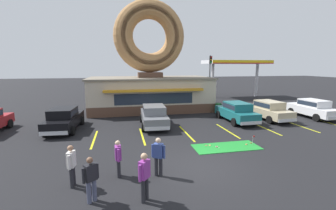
% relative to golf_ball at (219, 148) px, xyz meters
% --- Properties ---
extents(ground_plane, '(160.00, 160.00, 0.00)m').
position_rel_golf_ball_xyz_m(ground_plane, '(-1.78, -1.86, -0.05)').
color(ground_plane, black).
extents(donut_shop_building, '(12.30, 6.75, 10.96)m').
position_rel_golf_ball_xyz_m(donut_shop_building, '(-2.24, 12.08, 3.69)').
color(donut_shop_building, brown).
rests_on(donut_shop_building, ground).
extents(putting_mat, '(3.73, 1.53, 0.03)m').
position_rel_golf_ball_xyz_m(putting_mat, '(0.50, 0.13, -0.04)').
color(putting_mat, '#1E842D').
rests_on(putting_mat, ground).
extents(mini_donut_near_left, '(0.13, 0.13, 0.04)m').
position_rel_golf_ball_xyz_m(mini_donut_near_left, '(-0.34, 0.48, -0.00)').
color(mini_donut_near_left, '#E5C666').
rests_on(mini_donut_near_left, putting_mat).
extents(mini_donut_near_right, '(0.13, 0.13, 0.04)m').
position_rel_golf_ball_xyz_m(mini_donut_near_right, '(-0.05, 0.18, -0.00)').
color(mini_donut_near_right, '#D8667F').
rests_on(mini_donut_near_right, putting_mat).
extents(mini_donut_mid_left, '(0.13, 0.13, 0.04)m').
position_rel_golf_ball_xyz_m(mini_donut_mid_left, '(1.79, 0.21, -0.00)').
color(mini_donut_mid_left, '#D17F47').
rests_on(mini_donut_mid_left, putting_mat).
extents(mini_donut_mid_centre, '(0.13, 0.13, 0.04)m').
position_rel_golf_ball_xyz_m(mini_donut_mid_centre, '(2.19, 0.37, -0.00)').
color(mini_donut_mid_centre, brown).
rests_on(mini_donut_mid_centre, putting_mat).
extents(mini_donut_mid_right, '(0.13, 0.13, 0.04)m').
position_rel_golf_ball_xyz_m(mini_donut_mid_right, '(-0.55, 0.50, -0.00)').
color(mini_donut_mid_right, '#A5724C').
rests_on(mini_donut_mid_right, putting_mat).
extents(golf_ball, '(0.04, 0.04, 0.04)m').
position_rel_golf_ball_xyz_m(golf_ball, '(0.00, 0.00, 0.00)').
color(golf_ball, white).
rests_on(golf_ball, putting_mat).
extents(putting_flag_pin, '(0.13, 0.01, 0.55)m').
position_rel_golf_ball_xyz_m(putting_flag_pin, '(2.15, 0.10, 0.39)').
color(putting_flag_pin, silver).
rests_on(putting_flag_pin, putting_mat).
extents(car_white, '(2.11, 4.62, 1.60)m').
position_rel_golf_ball_xyz_m(car_white, '(11.29, 5.44, 0.82)').
color(car_white, silver).
rests_on(car_white, ground).
extents(car_champagne, '(2.21, 4.67, 1.60)m').
position_rel_golf_ball_xyz_m(car_champagne, '(6.98, 5.59, 0.82)').
color(car_champagne, '#BCAD89').
rests_on(car_champagne, ground).
extents(car_grey, '(2.12, 4.63, 1.60)m').
position_rel_golf_ball_xyz_m(car_grey, '(-2.84, 5.41, 0.82)').
color(car_grey, slate).
rests_on(car_grey, ground).
extents(car_teal, '(2.01, 4.57, 1.60)m').
position_rel_golf_ball_xyz_m(car_teal, '(3.97, 5.44, 0.82)').
color(car_teal, '#196066').
rests_on(car_teal, ground).
extents(car_black, '(2.19, 4.65, 1.60)m').
position_rel_golf_ball_xyz_m(car_black, '(-9.23, 5.66, 0.82)').
color(car_black, black).
rests_on(car_black, ground).
extents(pedestrian_blue_sweater_man, '(0.50, 0.42, 1.59)m').
position_rel_golf_ball_xyz_m(pedestrian_blue_sweater_man, '(-6.27, -3.71, 0.83)').
color(pedestrian_blue_sweater_man, '#474C66').
rests_on(pedestrian_blue_sweater_man, ground).
extents(pedestrian_hooded_kid, '(0.27, 0.59, 1.56)m').
position_rel_golf_ball_xyz_m(pedestrian_hooded_kid, '(-5.40, -2.10, 0.80)').
color(pedestrian_hooded_kid, '#232328').
rests_on(pedestrian_hooded_kid, ground).
extents(pedestrian_leather_jacket_man, '(0.53, 0.39, 1.65)m').
position_rel_golf_ball_xyz_m(pedestrian_leather_jacket_man, '(-3.79, -2.38, 0.86)').
color(pedestrian_leather_jacket_man, '#232328').
rests_on(pedestrian_leather_jacket_man, ground).
extents(pedestrian_clipboard_woman, '(0.43, 0.48, 1.72)m').
position_rel_golf_ball_xyz_m(pedestrian_clipboard_woman, '(-4.53, -4.03, 0.90)').
color(pedestrian_clipboard_woman, '#232328').
rests_on(pedestrian_clipboard_woman, ground).
extents(pedestrian_beanie_man, '(0.28, 0.59, 1.64)m').
position_rel_golf_ball_xyz_m(pedestrian_beanie_man, '(-7.10, -2.53, 0.85)').
color(pedestrian_beanie_man, '#232328').
rests_on(pedestrian_beanie_man, ground).
extents(trash_bin, '(0.57, 0.57, 0.97)m').
position_rel_golf_ball_xyz_m(trash_bin, '(3.92, 8.82, 0.45)').
color(trash_bin, '#1E662D').
rests_on(trash_bin, ground).
extents(traffic_light_pole, '(0.28, 0.47, 5.80)m').
position_rel_golf_ball_xyz_m(traffic_light_pole, '(5.74, 15.62, 3.66)').
color(traffic_light_pole, '#595B60').
rests_on(traffic_light_pole, ground).
extents(gas_station_canopy, '(9.00, 4.46, 5.30)m').
position_rel_golf_ball_xyz_m(gas_station_canopy, '(11.12, 19.15, 4.81)').
color(gas_station_canopy, silver).
rests_on(gas_station_canopy, ground).
extents(parking_stripe_far_left, '(0.12, 3.60, 0.01)m').
position_rel_golf_ball_xyz_m(parking_stripe_far_left, '(-6.95, 3.14, -0.05)').
color(parking_stripe_far_left, yellow).
rests_on(parking_stripe_far_left, ground).
extents(parking_stripe_left, '(0.12, 3.60, 0.01)m').
position_rel_golf_ball_xyz_m(parking_stripe_left, '(-3.95, 3.14, -0.05)').
color(parking_stripe_left, yellow).
rests_on(parking_stripe_left, ground).
extents(parking_stripe_mid_left, '(0.12, 3.60, 0.01)m').
position_rel_golf_ball_xyz_m(parking_stripe_mid_left, '(-0.95, 3.14, -0.05)').
color(parking_stripe_mid_left, yellow).
rests_on(parking_stripe_mid_left, ground).
extents(parking_stripe_centre, '(0.12, 3.60, 0.01)m').
position_rel_golf_ball_xyz_m(parking_stripe_centre, '(2.05, 3.14, -0.05)').
color(parking_stripe_centre, yellow).
rests_on(parking_stripe_centre, ground).
extents(parking_stripe_mid_right, '(0.12, 3.60, 0.01)m').
position_rel_golf_ball_xyz_m(parking_stripe_mid_right, '(5.05, 3.14, -0.05)').
color(parking_stripe_mid_right, yellow).
rests_on(parking_stripe_mid_right, ground).
extents(parking_stripe_right, '(0.12, 3.60, 0.01)m').
position_rel_golf_ball_xyz_m(parking_stripe_right, '(8.05, 3.14, -0.05)').
color(parking_stripe_right, yellow).
rests_on(parking_stripe_right, ground).
extents(parking_stripe_far_right, '(0.12, 3.60, 0.01)m').
position_rel_golf_ball_xyz_m(parking_stripe_far_right, '(11.05, 3.14, -0.05)').
color(parking_stripe_far_right, yellow).
rests_on(parking_stripe_far_right, ground).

